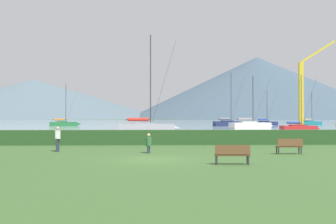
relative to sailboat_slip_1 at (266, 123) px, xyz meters
The scene contains 17 objects.
ground_plane 87.79m from the sailboat_slip_1, 110.04° to the right, with size 1000.00×1000.00×0.00m, color #3D602D.
harbor_water 62.28m from the sailboat_slip_1, 118.89° to the left, with size 320.00×246.00×0.00m, color #8C9EA3.
hedge_line 77.55m from the sailboat_slip_1, 112.83° to the right, with size 80.00×1.20×1.21m, color #284C23.
sailboat_slip_1 is the anchor object (origin of this frame).
sailboat_slip_2 53.16m from the sailboat_slip_1, behind, with size 7.89×3.86×10.54m.
sailboat_slip_3 32.98m from the sailboat_slip_1, 111.10° to the right, with size 9.02×4.43×10.09m.
sailboat_slip_4 13.74m from the sailboat_slip_1, 11.63° to the left, with size 7.46×4.24×9.32m.
sailboat_slip_6 56.99m from the sailboat_slip_1, 123.19° to the right, with size 9.29×3.53×14.17m.
sailboat_slip_7 42.94m from the sailboat_slip_1, 99.32° to the right, with size 6.58×2.40×9.07m.
sailboat_slip_9 14.04m from the sailboat_slip_1, 145.29° to the right, with size 8.86×3.89×13.34m.
park_bench_near_path 88.89m from the sailboat_slip_1, 107.22° to the right, with size 1.69×0.58×0.95m.
park_bench_under_tree 82.75m from the sailboat_slip_1, 105.25° to the right, with size 1.61×0.55×0.95m.
person_seated_viewer 84.57m from the sailboat_slip_1, 111.08° to the right, with size 0.36×0.56×1.25m.
person_standing_walker 85.83m from the sailboat_slip_1, 115.09° to the right, with size 0.36×0.55×1.65m.
dock_crane 28.73m from the sailboat_slip_1, 91.77° to the right, with size 7.87×2.00×17.48m.
distant_hill_west_ridge 330.84m from the sailboat_slip_1, 75.41° to the left, with size 288.41×288.41×68.55m, color #425666.
distant_hill_central_peak 374.14m from the sailboat_slip_1, 116.36° to the left, with size 298.80×298.80×44.44m, color slate.
Camera 1 is at (0.07, -20.69, 2.28)m, focal length 41.15 mm.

